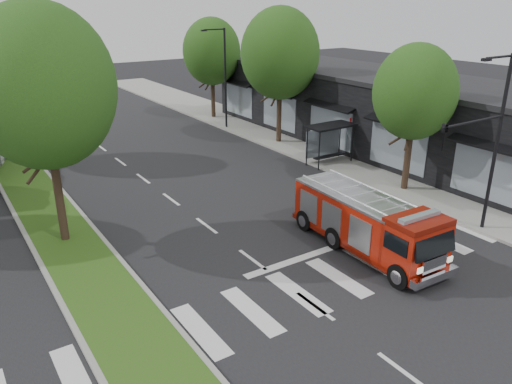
# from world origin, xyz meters

# --- Properties ---
(ground) EXTENTS (140.00, 140.00, 0.00)m
(ground) POSITION_xyz_m (0.00, 0.00, 0.00)
(ground) COLOR black
(ground) RESTS_ON ground
(sidewalk_right) EXTENTS (5.00, 80.00, 0.15)m
(sidewalk_right) POSITION_xyz_m (12.50, 10.00, 0.07)
(sidewalk_right) COLOR gray
(sidewalk_right) RESTS_ON ground
(median) EXTENTS (3.00, 50.00, 0.15)m
(median) POSITION_xyz_m (-6.00, 18.00, 0.08)
(median) COLOR gray
(median) RESTS_ON ground
(storefront_row) EXTENTS (8.00, 30.00, 5.00)m
(storefront_row) POSITION_xyz_m (17.00, 10.00, 2.50)
(storefront_row) COLOR black
(storefront_row) RESTS_ON ground
(bus_shelter) EXTENTS (3.20, 1.60, 2.61)m
(bus_shelter) POSITION_xyz_m (11.20, 8.15, 2.04)
(bus_shelter) COLOR black
(bus_shelter) RESTS_ON ground
(tree_right_near) EXTENTS (4.40, 4.40, 8.05)m
(tree_right_near) POSITION_xyz_m (11.50, 2.00, 5.51)
(tree_right_near) COLOR black
(tree_right_near) RESTS_ON ground
(tree_right_mid) EXTENTS (5.60, 5.60, 9.72)m
(tree_right_mid) POSITION_xyz_m (11.50, 14.00, 6.49)
(tree_right_mid) COLOR black
(tree_right_mid) RESTS_ON ground
(tree_right_far) EXTENTS (5.00, 5.00, 8.73)m
(tree_right_far) POSITION_xyz_m (11.50, 24.00, 5.84)
(tree_right_far) COLOR black
(tree_right_far) RESTS_ON ground
(tree_median_near) EXTENTS (5.80, 5.80, 10.16)m
(tree_median_near) POSITION_xyz_m (-6.00, 6.00, 6.81)
(tree_median_near) COLOR black
(tree_median_near) RESTS_ON ground
(streetlight_right_near) EXTENTS (4.08, 0.22, 8.00)m
(streetlight_right_near) POSITION_xyz_m (9.61, -3.50, 4.67)
(streetlight_right_near) COLOR black
(streetlight_right_near) RESTS_ON ground
(streetlight_right_far) EXTENTS (2.11, 0.20, 8.00)m
(streetlight_right_far) POSITION_xyz_m (10.35, 20.00, 4.48)
(streetlight_right_far) COLOR black
(streetlight_right_far) RESTS_ON ground
(fire_engine) EXTENTS (2.63, 7.73, 2.65)m
(fire_engine) POSITION_xyz_m (4.51, -1.88, 1.27)
(fire_engine) COLOR #650F05
(fire_engine) RESTS_ON ground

